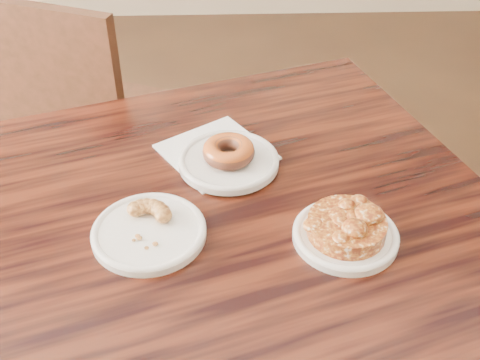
{
  "coord_description": "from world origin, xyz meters",
  "views": [
    {
      "loc": [
        -0.09,
        -0.76,
        1.39
      ],
      "look_at": [
        -0.07,
        -0.02,
        0.8
      ],
      "focal_mm": 45.0,
      "sensor_mm": 36.0,
      "label": 1
    }
  ],
  "objects_px": {
    "glazed_donut": "(229,151)",
    "apple_fritter": "(347,223)",
    "cruller_fragment": "(148,224)",
    "chair_far": "(95,128)",
    "cafe_table": "(241,355)"
  },
  "relations": [
    {
      "from": "glazed_donut",
      "to": "apple_fritter",
      "type": "distance_m",
      "value": 0.26
    },
    {
      "from": "cruller_fragment",
      "to": "glazed_donut",
      "type": "bearing_deg",
      "value": 53.94
    },
    {
      "from": "chair_far",
      "to": "cruller_fragment",
      "type": "xyz_separation_m",
      "value": [
        0.24,
        -0.76,
        0.32
      ]
    },
    {
      "from": "chair_far",
      "to": "apple_fritter",
      "type": "xyz_separation_m",
      "value": [
        0.54,
        -0.78,
        0.33
      ]
    },
    {
      "from": "cafe_table",
      "to": "apple_fritter",
      "type": "xyz_separation_m",
      "value": [
        0.16,
        -0.06,
        0.41
      ]
    },
    {
      "from": "apple_fritter",
      "to": "cruller_fragment",
      "type": "bearing_deg",
      "value": 176.76
    },
    {
      "from": "chair_far",
      "to": "cruller_fragment",
      "type": "height_order",
      "value": "chair_far"
    },
    {
      "from": "chair_far",
      "to": "glazed_donut",
      "type": "xyz_separation_m",
      "value": [
        0.37,
        -0.59,
        0.33
      ]
    },
    {
      "from": "chair_far",
      "to": "apple_fritter",
      "type": "bearing_deg",
      "value": 146.43
    },
    {
      "from": "glazed_donut",
      "to": "cruller_fragment",
      "type": "distance_m",
      "value": 0.21
    },
    {
      "from": "glazed_donut",
      "to": "chair_far",
      "type": "bearing_deg",
      "value": 122.14
    },
    {
      "from": "cafe_table",
      "to": "glazed_donut",
      "type": "height_order",
      "value": "glazed_donut"
    },
    {
      "from": "apple_fritter",
      "to": "cruller_fragment",
      "type": "relative_size",
      "value": 1.72
    },
    {
      "from": "glazed_donut",
      "to": "apple_fritter",
      "type": "xyz_separation_m",
      "value": [
        0.17,
        -0.19,
        -0.0
      ]
    },
    {
      "from": "apple_fritter",
      "to": "cruller_fragment",
      "type": "height_order",
      "value": "apple_fritter"
    }
  ]
}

